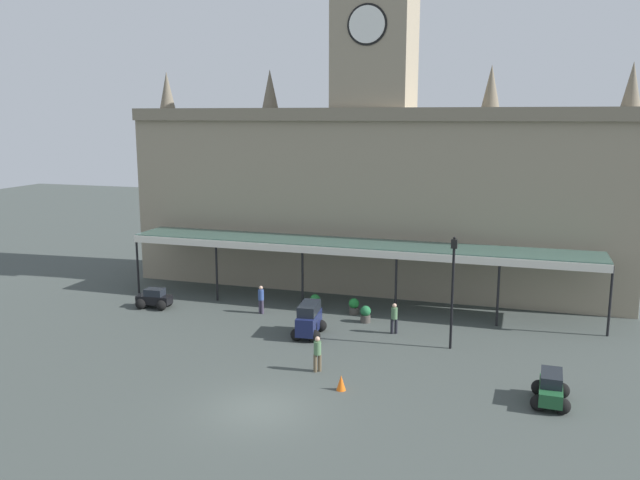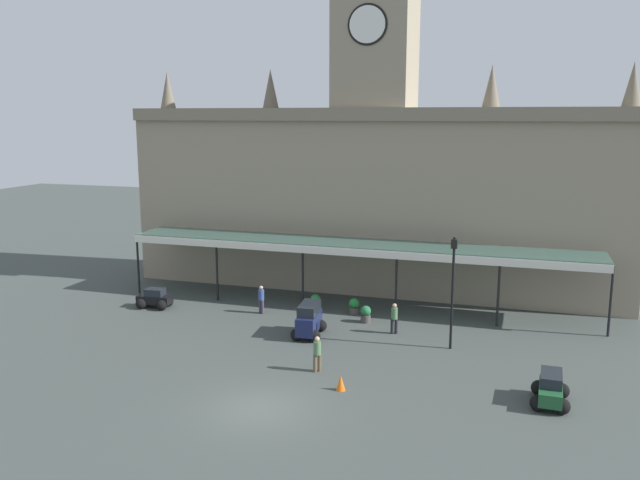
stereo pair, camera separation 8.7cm
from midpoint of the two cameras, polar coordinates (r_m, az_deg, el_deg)
The scene contains 14 objects.
ground_plane at distance 26.84m, azimuth -5.27°, elevation -14.51°, with size 140.00×140.00×0.00m, color #3F4642.
station_building at distance 43.57m, azimuth 4.79°, elevation 4.90°, with size 32.41×5.75×20.87m.
entrance_canopy at distance 39.16m, azimuth 3.07°, elevation -0.48°, with size 28.55×3.26×3.96m.
car_black_sedan at distance 40.90m, azimuth -14.19°, elevation -5.07°, with size 2.12×1.63×1.19m.
car_green_estate at distance 28.53m, azimuth 19.59°, elevation -12.31°, with size 1.59×2.28×1.27m.
car_navy_van at distance 34.63m, azimuth -0.90°, elevation -7.11°, with size 1.76×2.48×1.77m.
pedestrian_crossing_forecourt at distance 29.96m, azimuth -0.16°, elevation -9.81°, with size 0.34×0.34×1.67m.
pedestrian_beside_cars at distance 35.17m, azimuth 6.59°, elevation -6.73°, with size 0.36×0.34×1.67m.
pedestrian_near_entrance at distance 38.59m, azimuth -5.09°, elevation -5.10°, with size 0.36×0.34×1.67m.
victorian_lamppost at distance 32.70m, azimuth 11.61°, elevation -3.54°, with size 0.30×0.30×5.70m.
traffic_cone at distance 28.28m, azimuth 1.91°, elevation -12.36°, with size 0.40×0.40×0.67m, color orange.
planter_by_canopy at distance 38.43m, azimuth 3.07°, elevation -5.80°, with size 0.60×0.60×0.96m.
planter_near_kerb at distance 39.23m, azimuth -0.35°, elevation -5.43°, with size 0.60×0.60×0.96m.
planter_forecourt_centre at distance 37.00m, azimuth 4.08°, elevation -6.47°, with size 0.60×0.60×0.96m.
Camera 2 is at (9.60, -22.30, 11.46)m, focal length 36.60 mm.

